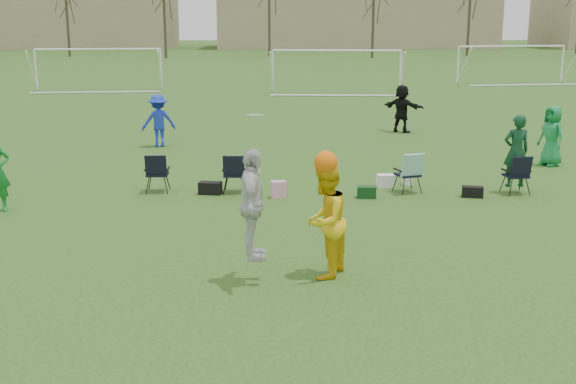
{
  "coord_description": "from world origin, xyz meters",
  "views": [
    {
      "loc": [
        0.34,
        -9.65,
        4.24
      ],
      "look_at": [
        0.6,
        2.67,
        1.25
      ],
      "focal_mm": 45.0,
      "sensor_mm": 36.0,
      "label": 1
    }
  ],
  "objects_px": {
    "fielder_black": "(402,109)",
    "center_contest": "(297,213)",
    "goal_right": "(512,54)",
    "fielder_blue": "(159,121)",
    "goal_mid": "(337,59)",
    "fielder_green_far": "(552,136)",
    "goal_left": "(98,57)"
  },
  "relations": [
    {
      "from": "center_contest",
      "to": "goal_mid",
      "type": "distance_m",
      "value": 30.49
    },
    {
      "from": "center_contest",
      "to": "goal_left",
      "type": "height_order",
      "value": "center_contest"
    },
    {
      "from": "fielder_blue",
      "to": "goal_left",
      "type": "bearing_deg",
      "value": -90.35
    },
    {
      "from": "center_contest",
      "to": "goal_left",
      "type": "bearing_deg",
      "value": 108.39
    },
    {
      "from": "center_contest",
      "to": "goal_mid",
      "type": "bearing_deg",
      "value": 83.85
    },
    {
      "from": "center_contest",
      "to": "goal_left",
      "type": "distance_m",
      "value": 34.05
    },
    {
      "from": "fielder_black",
      "to": "goal_right",
      "type": "relative_size",
      "value": 0.24
    },
    {
      "from": "fielder_green_far",
      "to": "center_contest",
      "type": "xyz_separation_m",
      "value": [
        -7.74,
        -9.28,
        0.24
      ]
    },
    {
      "from": "goal_left",
      "to": "goal_right",
      "type": "xyz_separation_m",
      "value": [
        26.0,
        4.0,
        0.0
      ]
    },
    {
      "from": "goal_right",
      "to": "fielder_green_far",
      "type": "bearing_deg",
      "value": -113.56
    },
    {
      "from": "center_contest",
      "to": "goal_mid",
      "type": "xyz_separation_m",
      "value": [
        3.26,
        30.3,
        0.8
      ]
    },
    {
      "from": "fielder_blue",
      "to": "goal_mid",
      "type": "xyz_separation_m",
      "value": [
        7.48,
        17.6,
        1.05
      ]
    },
    {
      "from": "fielder_blue",
      "to": "fielder_green_far",
      "type": "relative_size",
      "value": 0.99
    },
    {
      "from": "fielder_black",
      "to": "goal_left",
      "type": "bearing_deg",
      "value": -9.14
    },
    {
      "from": "goal_left",
      "to": "goal_right",
      "type": "height_order",
      "value": "same"
    },
    {
      "from": "fielder_blue",
      "to": "center_contest",
      "type": "xyz_separation_m",
      "value": [
        4.22,
        -12.7,
        0.25
      ]
    },
    {
      "from": "goal_right",
      "to": "fielder_black",
      "type": "bearing_deg",
      "value": -125.63
    },
    {
      "from": "goal_mid",
      "to": "fielder_green_far",
      "type": "bearing_deg",
      "value": -73.98
    },
    {
      "from": "fielder_green_far",
      "to": "goal_mid",
      "type": "height_order",
      "value": "goal_mid"
    },
    {
      "from": "fielder_green_far",
      "to": "goal_mid",
      "type": "distance_m",
      "value": 21.52
    },
    {
      "from": "fielder_black",
      "to": "goal_left",
      "type": "height_order",
      "value": "goal_left"
    },
    {
      "from": "goal_left",
      "to": "goal_mid",
      "type": "distance_m",
      "value": 14.14
    },
    {
      "from": "fielder_black",
      "to": "goal_left",
      "type": "relative_size",
      "value": 0.24
    },
    {
      "from": "fielder_blue",
      "to": "fielder_black",
      "type": "bearing_deg",
      "value": -179.82
    },
    {
      "from": "fielder_blue",
      "to": "goal_right",
      "type": "height_order",
      "value": "goal_right"
    },
    {
      "from": "fielder_black",
      "to": "goal_left",
      "type": "distance_m",
      "value": 22.55
    },
    {
      "from": "fielder_black",
      "to": "goal_mid",
      "type": "bearing_deg",
      "value": -46.88
    },
    {
      "from": "center_contest",
      "to": "goal_mid",
      "type": "height_order",
      "value": "center_contest"
    },
    {
      "from": "goal_left",
      "to": "goal_right",
      "type": "bearing_deg",
      "value": 3.75
    },
    {
      "from": "fielder_black",
      "to": "goal_left",
      "type": "xyz_separation_m",
      "value": [
        -15.21,
        16.62,
        1.03
      ]
    },
    {
      "from": "center_contest",
      "to": "goal_right",
      "type": "bearing_deg",
      "value": 67.19
    },
    {
      "from": "fielder_black",
      "to": "center_contest",
      "type": "bearing_deg",
      "value": 112.48
    }
  ]
}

